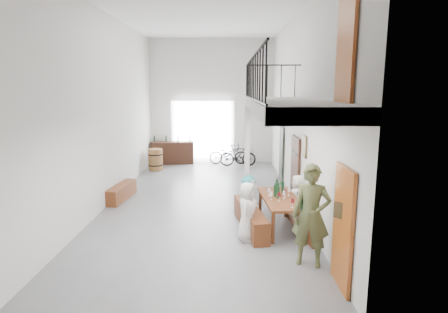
{
  "coord_description": "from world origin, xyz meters",
  "views": [
    {
      "loc": [
        0.78,
        -10.89,
        3.37
      ],
      "look_at": [
        0.65,
        -0.5,
        1.46
      ],
      "focal_mm": 30.0,
      "sensor_mm": 36.0,
      "label": 1
    }
  ],
  "objects_px": {
    "side_bench": "(122,192)",
    "host_standing": "(311,215)",
    "oak_barrel": "(155,160)",
    "bench_inner": "(250,218)",
    "serving_counter": "(173,153)",
    "bicycle_near": "(228,154)",
    "tasting_table": "(280,201)"
  },
  "relations": [
    {
      "from": "side_bench",
      "to": "oak_barrel",
      "type": "bearing_deg",
      "value": 86.69
    },
    {
      "from": "serving_counter",
      "to": "side_bench",
      "type": "bearing_deg",
      "value": -102.09
    },
    {
      "from": "host_standing",
      "to": "bench_inner",
      "type": "bearing_deg",
      "value": 137.73
    },
    {
      "from": "serving_counter",
      "to": "bicycle_near",
      "type": "relative_size",
      "value": 1.11
    },
    {
      "from": "oak_barrel",
      "to": "bench_inner",
      "type": "bearing_deg",
      "value": -61.39
    },
    {
      "from": "serving_counter",
      "to": "bicycle_near",
      "type": "xyz_separation_m",
      "value": [
        2.51,
        -0.05,
        -0.05
      ]
    },
    {
      "from": "tasting_table",
      "to": "side_bench",
      "type": "distance_m",
      "value": 5.13
    },
    {
      "from": "tasting_table",
      "to": "oak_barrel",
      "type": "height_order",
      "value": "oak_barrel"
    },
    {
      "from": "oak_barrel",
      "to": "host_standing",
      "type": "height_order",
      "value": "host_standing"
    },
    {
      "from": "oak_barrel",
      "to": "serving_counter",
      "type": "bearing_deg",
      "value": 69.43
    },
    {
      "from": "serving_counter",
      "to": "host_standing",
      "type": "distance_m",
      "value": 10.59
    },
    {
      "from": "bench_inner",
      "to": "serving_counter",
      "type": "xyz_separation_m",
      "value": [
        -3.05,
        7.89,
        0.23
      ]
    },
    {
      "from": "tasting_table",
      "to": "serving_counter",
      "type": "relative_size",
      "value": 1.08
    },
    {
      "from": "tasting_table",
      "to": "bicycle_near",
      "type": "height_order",
      "value": "bicycle_near"
    },
    {
      "from": "side_bench",
      "to": "oak_barrel",
      "type": "xyz_separation_m",
      "value": [
        0.24,
        4.16,
        0.22
      ]
    },
    {
      "from": "tasting_table",
      "to": "bench_inner",
      "type": "distance_m",
      "value": 0.84
    },
    {
      "from": "serving_counter",
      "to": "host_standing",
      "type": "bearing_deg",
      "value": -71.58
    },
    {
      "from": "serving_counter",
      "to": "bicycle_near",
      "type": "height_order",
      "value": "serving_counter"
    },
    {
      "from": "host_standing",
      "to": "bicycle_near",
      "type": "distance_m",
      "value": 9.84
    },
    {
      "from": "bicycle_near",
      "to": "oak_barrel",
      "type": "bearing_deg",
      "value": 111.9
    },
    {
      "from": "tasting_table",
      "to": "bicycle_near",
      "type": "bearing_deg",
      "value": 94.4
    },
    {
      "from": "host_standing",
      "to": "side_bench",
      "type": "bearing_deg",
      "value": 157.41
    },
    {
      "from": "bench_inner",
      "to": "side_bench",
      "type": "distance_m",
      "value": 4.48
    },
    {
      "from": "bench_inner",
      "to": "bicycle_near",
      "type": "height_order",
      "value": "bicycle_near"
    },
    {
      "from": "bicycle_near",
      "to": "tasting_table",
      "type": "bearing_deg",
      "value": -172.42
    },
    {
      "from": "side_bench",
      "to": "oak_barrel",
      "type": "height_order",
      "value": "oak_barrel"
    },
    {
      "from": "tasting_table",
      "to": "bicycle_near",
      "type": "relative_size",
      "value": 1.19
    },
    {
      "from": "side_bench",
      "to": "bicycle_near",
      "type": "bearing_deg",
      "value": 59.19
    },
    {
      "from": "side_bench",
      "to": "host_standing",
      "type": "bearing_deg",
      "value": -41.14
    },
    {
      "from": "bench_inner",
      "to": "oak_barrel",
      "type": "bearing_deg",
      "value": 108.7
    },
    {
      "from": "bench_inner",
      "to": "bicycle_near",
      "type": "xyz_separation_m",
      "value": [
        -0.54,
        7.84,
        0.18
      ]
    },
    {
      "from": "host_standing",
      "to": "tasting_table",
      "type": "bearing_deg",
      "value": 118.66
    }
  ]
}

